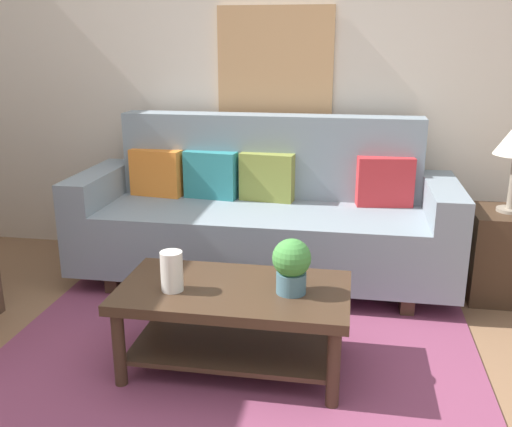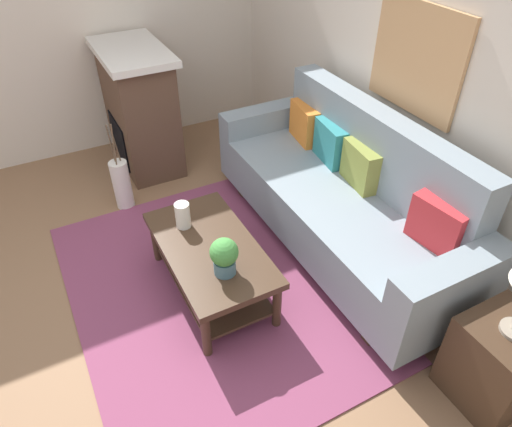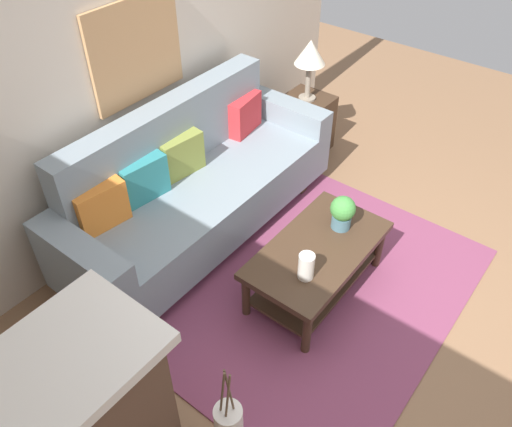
{
  "view_description": "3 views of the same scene",
  "coord_description": "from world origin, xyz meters",
  "views": [
    {
      "loc": [
        0.54,
        -1.95,
        1.55
      ],
      "look_at": [
        0.01,
        1.15,
        0.6
      ],
      "focal_mm": 40.07,
      "sensor_mm": 36.0,
      "label": 1
    },
    {
      "loc": [
        2.22,
        -0.31,
        2.54
      ],
      "look_at": [
        -0.12,
        0.92,
        0.46
      ],
      "focal_mm": 32.7,
      "sensor_mm": 36.0,
      "label": 2
    },
    {
      "loc": [
        -2.22,
        -0.7,
        2.94
      ],
      "look_at": [
        -0.21,
        0.87,
        0.7
      ],
      "focal_mm": 35.98,
      "sensor_mm": 36.0,
      "label": 3
    }
  ],
  "objects": [
    {
      "name": "floor_vase_branch_a",
      "position": [
        -1.27,
        0.21,
        0.63
      ],
      "size": [
        0.03,
        0.04,
        0.36
      ],
      "primitive_type": "cylinder",
      "rotation": [
        -0.07,
        -0.06,
        0.0
      ],
      "color": "brown",
      "rests_on": "floor_vase"
    },
    {
      "name": "wall_back",
      "position": [
        0.0,
        2.15,
        1.35
      ],
      "size": [
        4.95,
        0.1,
        2.7
      ],
      "primitive_type": "cube",
      "color": "beige",
      "rests_on": "ground_plane"
    },
    {
      "name": "potted_plant_tabletop",
      "position": [
        0.29,
        0.49,
        0.57
      ],
      "size": [
        0.18,
        0.18,
        0.26
      ],
      "color": "slate",
      "rests_on": "coffee_table"
    },
    {
      "name": "throw_pillow_olive",
      "position": [
        -0.02,
        1.74,
        0.68
      ],
      "size": [
        0.37,
        0.16,
        0.32
      ],
      "primitive_type": "cube",
      "rotation": [
        0.0,
        0.0,
        -0.12
      ],
      "color": "olive",
      "rests_on": "couch"
    },
    {
      "name": "table_lamp",
      "position": [
        1.5,
        1.59,
        0.99
      ],
      "size": [
        0.28,
        0.28,
        0.57
      ],
      "color": "gray",
      "rests_on": "side_table"
    },
    {
      "name": "floor_vase_branch_c",
      "position": [
        -1.3,
        0.19,
        0.63
      ],
      "size": [
        0.04,
        0.03,
        0.36
      ],
      "primitive_type": "cylinder",
      "rotation": [
        0.05,
        0.09,
        0.0
      ],
      "color": "brown",
      "rests_on": "floor_vase"
    },
    {
      "name": "area_rug",
      "position": [
        0.0,
        0.5,
        0.01
      ],
      "size": [
        2.46,
        1.91,
        0.01
      ],
      "primitive_type": "cube",
      "color": "#843D5B",
      "rests_on": "ground_plane"
    },
    {
      "name": "ground_plane",
      "position": [
        0.0,
        0.0,
        0.0
      ],
      "size": [
        8.95,
        8.95,
        0.0
      ],
      "primitive_type": "plane",
      "color": "#8C6647"
    },
    {
      "name": "coffee_table",
      "position": [
        0.01,
        0.5,
        0.31
      ],
      "size": [
        1.1,
        0.6,
        0.43
      ],
      "color": "#422D1E",
      "rests_on": "ground_plane"
    },
    {
      "name": "throw_pillow_orange",
      "position": [
        -0.79,
        1.74,
        0.68
      ],
      "size": [
        0.37,
        0.17,
        0.32
      ],
      "primitive_type": "cube",
      "rotation": [
        0.0,
        0.0,
        -0.14
      ],
      "color": "orange",
      "rests_on": "couch"
    },
    {
      "name": "side_table",
      "position": [
        1.5,
        1.59,
        0.28
      ],
      "size": [
        0.44,
        0.44,
        0.56
      ],
      "primitive_type": "cube",
      "color": "#422D1E",
      "rests_on": "ground_plane"
    },
    {
      "name": "throw_pillow_crimson",
      "position": [
        0.76,
        1.74,
        0.68
      ],
      "size": [
        0.37,
        0.17,
        0.32
      ],
      "primitive_type": "cube",
      "rotation": [
        0.0,
        0.0,
        0.14
      ],
      "color": "red",
      "rests_on": "couch"
    },
    {
      "name": "tabletop_vase",
      "position": [
        -0.27,
        0.42,
        0.53
      ],
      "size": [
        0.11,
        0.11,
        0.19
      ],
      "primitive_type": "cylinder",
      "color": "white",
      "rests_on": "coffee_table"
    },
    {
      "name": "floor_vase_branch_b",
      "position": [
        -1.3,
        0.23,
        0.63
      ],
      "size": [
        0.03,
        0.04,
        0.36
      ],
      "primitive_type": "cylinder",
      "rotation": [
        0.09,
        0.04,
        0.0
      ],
      "color": "brown",
      "rests_on": "floor_vase"
    },
    {
      "name": "couch",
      "position": [
        -0.02,
        1.62,
        0.43
      ],
      "size": [
        2.44,
        0.84,
        1.08
      ],
      "color": "gray",
      "rests_on": "ground_plane"
    },
    {
      "name": "throw_pillow_teal",
      "position": [
        -0.41,
        1.74,
        0.68
      ],
      "size": [
        0.37,
        0.17,
        0.32
      ],
      "primitive_type": "cube",
      "rotation": [
        0.0,
        0.0,
        -0.13
      ],
      "color": "teal",
      "rests_on": "couch"
    },
    {
      "name": "framed_painting",
      "position": [
        -0.02,
        2.08,
        1.42
      ],
      "size": [
        0.8,
        0.03,
        0.72
      ],
      "primitive_type": "cube",
      "color": "tan"
    }
  ]
}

